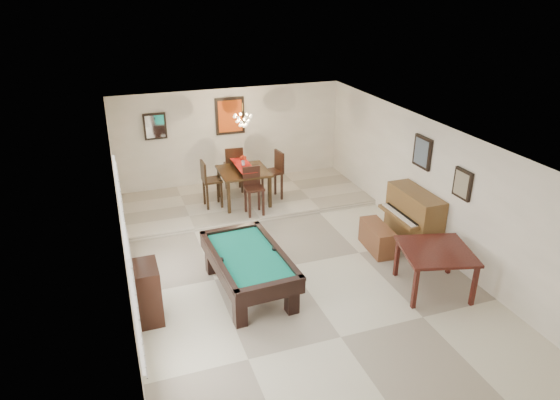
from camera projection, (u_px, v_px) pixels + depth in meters
ground_plane at (290, 266)px, 9.72m from camera, size 6.00×9.00×0.02m
wall_back at (231, 138)px, 13.06m from camera, size 6.00×0.04×2.60m
wall_front at (439, 370)px, 5.31m from camera, size 6.00×0.04×2.60m
wall_left at (122, 230)px, 8.27m from camera, size 0.04×9.00×2.60m
wall_right at (429, 185)px, 10.10m from camera, size 0.04×9.00×2.60m
ceiling at (291, 137)px, 8.66m from camera, size 6.00×9.00×0.04m
dining_step at (245, 199)px, 12.49m from camera, size 6.00×2.50×0.12m
window_left_front at (133, 297)px, 6.34m from camera, size 0.06×1.00×1.70m
window_left_rear at (121, 210)px, 8.76m from camera, size 0.06×1.00×1.70m
pool_table at (249, 273)px, 8.80m from camera, size 1.29×2.23×0.72m
square_table at (434, 270)px, 8.81m from camera, size 1.43×1.43×0.81m
upright_piano at (408, 219)px, 10.26m from camera, size 0.79×1.41×1.18m
piano_bench at (377, 238)px, 10.19m from camera, size 0.46×1.01×0.55m
apothecary_chest at (146, 293)px, 8.01m from camera, size 0.44×0.66×0.98m
dining_table at (244, 184)px, 12.01m from camera, size 1.15×1.15×0.95m
flower_vase at (243, 160)px, 11.77m from camera, size 0.16×0.16×0.26m
dining_chair_south at (254, 192)px, 11.37m from camera, size 0.41×0.41×1.10m
dining_chair_north at (233, 169)px, 12.62m from camera, size 0.49×0.49×1.20m
dining_chair_west at (212, 184)px, 11.76m from camera, size 0.44×0.44×1.14m
dining_chair_east at (272, 176)px, 12.18m from camera, size 0.50×0.50×1.19m
chandelier at (243, 116)px, 11.58m from camera, size 0.44×0.44×0.60m
back_painting at (230, 116)px, 12.79m from camera, size 0.75×0.06×0.95m
back_mirror at (155, 126)px, 12.25m from camera, size 0.55×0.06×0.65m
right_picture_upper at (422, 152)px, 10.10m from camera, size 0.06×0.55×0.65m
right_picture_lower at (463, 184)px, 9.06m from camera, size 0.06×0.45×0.55m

